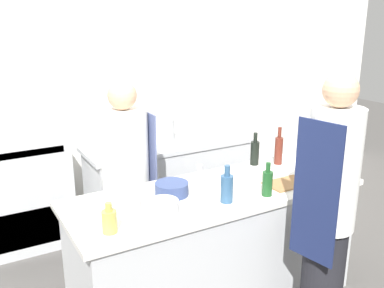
{
  "coord_description": "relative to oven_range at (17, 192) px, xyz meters",
  "views": [
    {
      "loc": [
        -1.55,
        -2.35,
        2.09
      ],
      "look_at": [
        0.0,
        0.35,
        1.17
      ],
      "focal_mm": 40.0,
      "sensor_mm": 36.0,
      "label": 1
    }
  ],
  "objects": [
    {
      "name": "wall_back",
      "position": [
        1.12,
        0.42,
        0.89
      ],
      "size": [
        8.0,
        0.06,
        2.8
      ],
      "color": "silver",
      "rests_on": "ground_plane"
    },
    {
      "name": "prep_counter",
      "position": [
        1.12,
        -1.71,
        -0.05
      ],
      "size": [
        2.14,
        0.77,
        0.92
      ],
      "color": "#B7BABC",
      "rests_on": "ground_plane"
    },
    {
      "name": "pass_counter",
      "position": [
        1.37,
        -0.47,
        -0.05
      ],
      "size": [
        1.64,
        0.61,
        0.92
      ],
      "color": "#B7BABC",
      "rests_on": "ground_plane"
    },
    {
      "name": "oven_range",
      "position": [
        0.0,
        0.0,
        0.0
      ],
      "size": [
        0.91,
        0.73,
        1.02
      ],
      "color": "#B7BABC",
      "rests_on": "ground_plane"
    },
    {
      "name": "chef_at_prep_near",
      "position": [
        1.52,
        -2.38,
        0.4
      ],
      "size": [
        0.36,
        0.34,
        1.8
      ],
      "rotation": [
        0.0,
        0.0,
        1.76
      ],
      "color": "black",
      "rests_on": "ground_plane"
    },
    {
      "name": "chef_at_stove",
      "position": [
        0.72,
        -1.0,
        0.3
      ],
      "size": [
        0.39,
        0.38,
        1.63
      ],
      "rotation": [
        0.0,
        0.0,
        -1.6
      ],
      "color": "black",
      "rests_on": "ground_plane"
    },
    {
      "name": "bottle_olive_oil",
      "position": [
        1.07,
        -1.92,
        0.51
      ],
      "size": [
        0.08,
        0.08,
        0.25
      ],
      "color": "#2D5175",
      "rests_on": "prep_counter"
    },
    {
      "name": "bottle_vinegar",
      "position": [
        1.37,
        -1.97,
        0.5
      ],
      "size": [
        0.07,
        0.07,
        0.24
      ],
      "color": "#19471E",
      "rests_on": "prep_counter"
    },
    {
      "name": "bottle_wine",
      "position": [
        1.69,
        -1.41,
        0.52
      ],
      "size": [
        0.07,
        0.07,
        0.27
      ],
      "color": "black",
      "rests_on": "prep_counter"
    },
    {
      "name": "bottle_cooking_oil",
      "position": [
        1.87,
        -1.5,
        0.54
      ],
      "size": [
        0.07,
        0.07,
        0.32
      ],
      "color": "#5B2319",
      "rests_on": "prep_counter"
    },
    {
      "name": "bottle_sauce",
      "position": [
        0.86,
        -1.92,
        0.53
      ],
      "size": [
        0.08,
        0.08,
        0.3
      ],
      "color": "silver",
      "rests_on": "prep_counter"
    },
    {
      "name": "bottle_water",
      "position": [
        0.26,
        -1.93,
        0.48
      ],
      "size": [
        0.09,
        0.09,
        0.18
      ],
      "color": "#B2A84C",
      "rests_on": "prep_counter"
    },
    {
      "name": "bowl_mixing_large",
      "position": [
        0.44,
        -1.69,
        0.45
      ],
      "size": [
        0.21,
        0.21,
        0.08
      ],
      "color": "white",
      "rests_on": "prep_counter"
    },
    {
      "name": "bowl_prep_small",
      "position": [
        0.81,
        -1.63,
        0.45
      ],
      "size": [
        0.23,
        0.23,
        0.09
      ],
      "color": "navy",
      "rests_on": "prep_counter"
    },
    {
      "name": "bowl_ceramic_blue",
      "position": [
        0.63,
        -1.86,
        0.45
      ],
      "size": [
        0.19,
        0.19,
        0.09
      ],
      "color": "#B7BABC",
      "rests_on": "prep_counter"
    },
    {
      "name": "cup",
      "position": [
        1.49,
        -1.71,
        0.45
      ],
      "size": [
        0.08,
        0.08,
        0.08
      ],
      "color": "white",
      "rests_on": "prep_counter"
    },
    {
      "name": "cutting_board",
      "position": [
        1.63,
        -1.88,
        0.42
      ],
      "size": [
        0.32,
        0.21,
        0.01
      ],
      "color": "olive",
      "rests_on": "prep_counter"
    },
    {
      "name": "stockpot",
      "position": [
        1.36,
        -0.36,
        0.52
      ],
      "size": [
        0.23,
        0.23,
        0.21
      ],
      "color": "#B7BABC",
      "rests_on": "pass_counter"
    }
  ]
}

